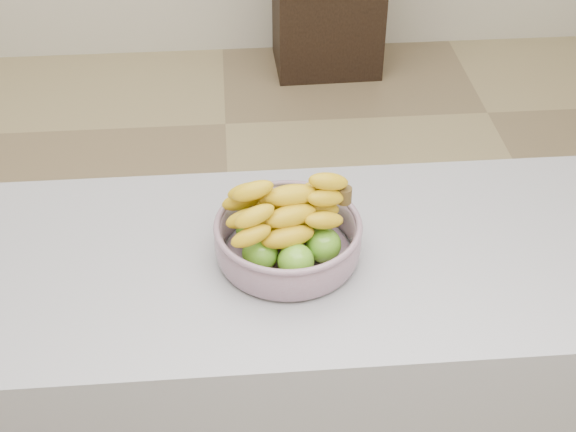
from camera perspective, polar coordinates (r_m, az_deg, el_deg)
name	(u,v)px	position (r m, az deg, el deg)	size (l,w,h in m)	color
ground	(233,314)	(2.75, -3.95, -6.94)	(4.00, 4.00, 0.00)	tan
counter	(233,405)	(1.92, -3.91, -13.26)	(2.00, 0.60, 0.90)	gray
fruit_bowl	(288,235)	(1.56, -0.01, -1.34)	(0.29, 0.29, 0.17)	#8992A4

